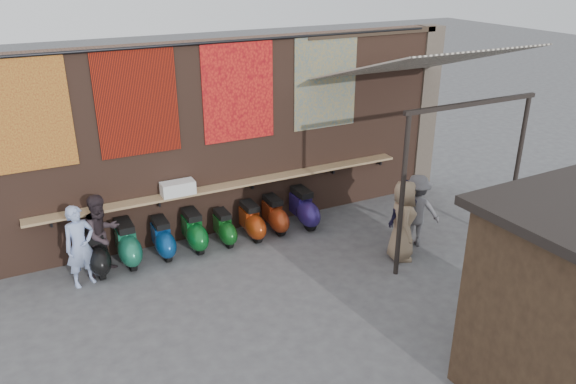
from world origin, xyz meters
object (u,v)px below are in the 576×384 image
object	(u,v)px
scooter_stool_4	(224,228)
diner_left	(80,246)
shelf_box	(178,188)
scooter_stool_2	(163,238)
shopper_navy	(403,217)
shopper_tan	(403,221)
scooter_stool_1	(127,244)
scooter_stool_6	(274,215)
shopper_grey	(416,210)
scooter_stool_5	(251,221)
scooter_stool_3	(194,231)
scooter_stool_7	(303,208)
scooter_stool_0	(97,253)
diner_right	(102,235)

from	to	relation	value
scooter_stool_4	diner_left	size ratio (longest dim) A/B	0.47
shelf_box	scooter_stool_2	distance (m)	1.03
shopper_navy	shopper_tan	distance (m)	0.20
shelf_box	scooter_stool_1	size ratio (longest dim) A/B	0.75
scooter_stool_1	scooter_stool_2	distance (m)	0.68
shelf_box	scooter_stool_4	size ratio (longest dim) A/B	0.91
scooter_stool_6	shopper_grey	bearing A→B (deg)	-38.69
scooter_stool_1	scooter_stool_6	size ratio (longest dim) A/B	1.11
scooter_stool_2	scooter_stool_5	xyz separation A→B (m)	(1.86, -0.08, -0.00)
shopper_grey	scooter_stool_2	bearing A→B (deg)	7.86
scooter_stool_3	diner_left	size ratio (longest dim) A/B	0.54
scooter_stool_6	scooter_stool_7	world-z (taller)	scooter_stool_7
shopper_tan	shopper_navy	bearing A→B (deg)	-16.97
scooter_stool_1	scooter_stool_3	bearing A→B (deg)	0.10
scooter_stool_0	scooter_stool_3	world-z (taller)	scooter_stool_0
scooter_stool_2	shopper_grey	world-z (taller)	shopper_grey
scooter_stool_3	scooter_stool_5	distance (m)	1.22
diner_left	shelf_box	bearing A→B (deg)	-0.12
scooter_stool_5	shopper_tan	size ratio (longest dim) A/B	0.49
scooter_stool_0	shopper_tan	xyz separation A→B (m)	(5.36, -2.11, 0.41)
shelf_box	shopper_grey	size ratio (longest dim) A/B	0.44
scooter_stool_0	shopper_grey	world-z (taller)	shopper_grey
scooter_stool_5	shopper_navy	distance (m)	3.11
scooter_stool_4	scooter_stool_7	size ratio (longest dim) A/B	0.82
scooter_stool_6	shopper_navy	size ratio (longest dim) A/B	0.51
diner_right	shelf_box	bearing A→B (deg)	-15.23
shopper_navy	shopper_grey	bearing A→B (deg)	-176.45
scooter_stool_6	shopper_grey	size ratio (longest dim) A/B	0.52
scooter_stool_5	shelf_box	bearing A→B (deg)	165.99
scooter_stool_4	scooter_stool_5	bearing A→B (deg)	-2.88
scooter_stool_2	shopper_tan	distance (m)	4.67
scooter_stool_5	diner_right	distance (m)	3.01
scooter_stool_1	shopper_grey	bearing A→B (deg)	-18.91
scooter_stool_5	shopper_grey	distance (m)	3.37
diner_left	shopper_tan	size ratio (longest dim) A/B	0.94
shelf_box	diner_left	distance (m)	2.16
scooter_stool_1	shopper_tan	bearing A→B (deg)	-24.48
scooter_stool_6	scooter_stool_7	xyz separation A→B (m)	(0.68, -0.05, 0.04)
scooter_stool_2	diner_right	bearing A→B (deg)	-173.85
scooter_stool_7	diner_right	bearing A→B (deg)	-179.21
shopper_grey	scooter_stool_3	bearing A→B (deg)	4.87
scooter_stool_4	diner_right	bearing A→B (deg)	-178.32
scooter_stool_6	scooter_stool_5	bearing A→B (deg)	-173.46
diner_left	shopper_grey	world-z (taller)	diner_left
scooter_stool_5	shopper_tan	world-z (taller)	shopper_tan
diner_right	scooter_stool_7	bearing A→B (deg)	-28.27
scooter_stool_5	scooter_stool_7	size ratio (longest dim) A/B	0.90
scooter_stool_4	shopper_grey	bearing A→B (deg)	-27.54
scooter_stool_3	shopper_navy	size ratio (longest dim) A/B	0.53
scooter_stool_2	scooter_stool_3	size ratio (longest dim) A/B	0.96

